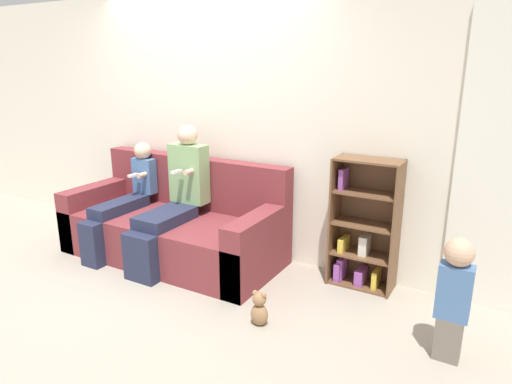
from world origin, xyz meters
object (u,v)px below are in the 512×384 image
Objects in this scene: adult_seated at (174,197)px; couch at (175,227)px; child_seated at (122,200)px; toddler_standing at (454,294)px; bookshelf at (363,230)px; teddy_bear at (259,309)px.

couch is at bearing 133.65° from adult_seated.
adult_seated is 0.63m from child_seated.
couch is at bearing 171.16° from toddler_standing.
bookshelf is (1.70, 0.44, -0.16)m from adult_seated.
teddy_bear is at bearing -24.79° from adult_seated.
adult_seated is (0.09, -0.09, 0.35)m from couch.
adult_seated is at bearing -46.35° from couch.
bookshelf reaches higher than toddler_standing.
toddler_standing is 3.10× the size of teddy_bear.
toddler_standing is at bearing 12.07° from teddy_bear.
bookshelf is at bearing 10.98° from couch.
couch is 2.57× the size of toddler_standing.
bookshelf is at bearing 66.74° from teddy_bear.
toddler_standing is (3.14, -0.25, -0.08)m from child_seated.
adult_seated reaches higher than teddy_bear.
adult_seated is 2.54m from toddler_standing.
toddler_standing is 1.11m from bookshelf.
toddler_standing is at bearing -4.57° from child_seated.
couch is 1.67× the size of adult_seated.
couch is 2.65m from toddler_standing.
child_seated is 3.96× the size of teddy_bear.
adult_seated is 1.54× the size of toddler_standing.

